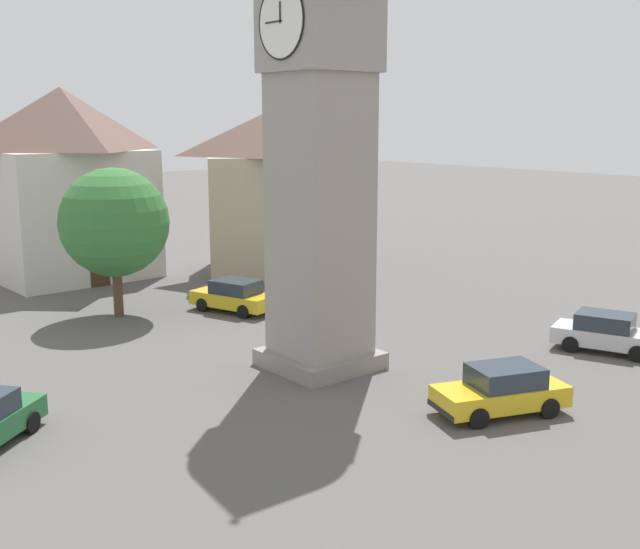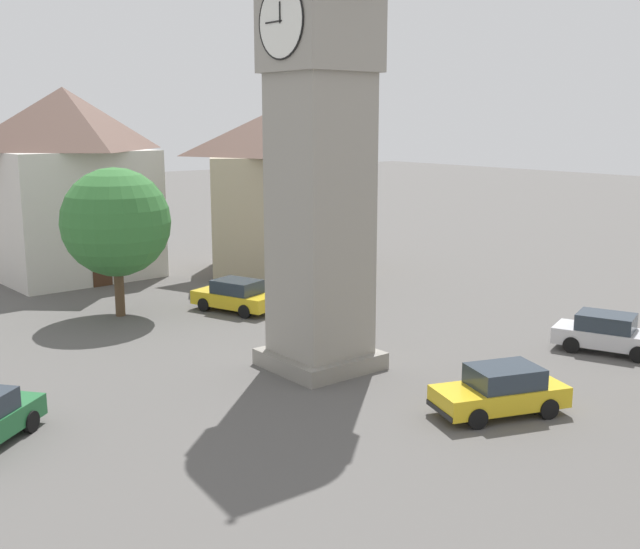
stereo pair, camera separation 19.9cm
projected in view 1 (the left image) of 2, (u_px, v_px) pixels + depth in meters
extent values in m
plane|color=#565451|center=(320.00, 366.00, 28.52)|extent=(200.00, 200.00, 0.00)
cube|color=gray|center=(320.00, 359.00, 28.46)|extent=(3.60, 3.60, 0.60)
cube|color=gray|center=(320.00, 217.00, 27.41)|extent=(2.88, 2.88, 9.94)
cube|color=gray|center=(320.00, 25.00, 26.11)|extent=(3.22, 3.22, 3.16)
cylinder|color=white|center=(281.00, 21.00, 25.10)|extent=(2.42, 0.04, 2.42)
torus|color=black|center=(281.00, 21.00, 25.09)|extent=(2.48, 0.06, 2.48)
cube|color=black|center=(280.00, 12.00, 25.02)|extent=(0.05, 0.02, 0.68)
cube|color=black|center=(273.00, 22.00, 25.35)|extent=(0.92, 0.02, 0.04)
cylinder|color=white|center=(356.00, 28.00, 27.12)|extent=(2.42, 0.04, 2.42)
torus|color=black|center=(356.00, 28.00, 27.13)|extent=(2.48, 0.06, 2.48)
cube|color=gold|center=(233.00, 299.00, 36.54)|extent=(4.43, 2.92, 0.64)
cube|color=#28333D|center=(236.00, 287.00, 36.34)|extent=(2.49, 2.15, 0.64)
cylinder|color=black|center=(203.00, 305.00, 36.58)|extent=(0.68, 0.41, 0.64)
cylinder|color=black|center=(224.00, 298.00, 37.90)|extent=(0.68, 0.41, 0.64)
cylinder|color=black|center=(244.00, 312.00, 35.29)|extent=(0.68, 0.41, 0.64)
cylinder|color=black|center=(264.00, 305.00, 36.62)|extent=(0.68, 0.41, 0.64)
cube|color=black|center=(201.00, 298.00, 37.65)|extent=(0.65, 1.62, 0.16)
cube|color=gold|center=(500.00, 396.00, 23.83)|extent=(3.00, 4.43, 0.64)
cube|color=#28333D|center=(505.00, 376.00, 23.75)|extent=(2.18, 2.51, 0.64)
cylinder|color=black|center=(478.00, 418.00, 22.74)|extent=(0.43, 0.68, 0.64)
cylinder|color=black|center=(452.00, 400.00, 24.23)|extent=(0.43, 0.68, 0.64)
cylinder|color=black|center=(549.00, 408.00, 23.53)|extent=(0.43, 0.68, 0.64)
cylinder|color=black|center=(519.00, 391.00, 25.01)|extent=(0.43, 0.68, 0.64)
cube|color=black|center=(442.00, 410.00, 23.22)|extent=(1.61, 0.68, 0.16)
cube|color=silver|center=(608.00, 337.00, 30.21)|extent=(4.44, 3.04, 0.64)
cube|color=#28333D|center=(605.00, 321.00, 30.16)|extent=(2.52, 2.20, 0.64)
cylinder|color=black|center=(638.00, 354.00, 28.97)|extent=(0.68, 0.43, 0.64)
cylinder|color=black|center=(580.00, 335.00, 31.54)|extent=(0.68, 0.43, 0.64)
cylinder|color=black|center=(571.00, 344.00, 30.19)|extent=(0.68, 0.43, 0.64)
cylinder|color=black|center=(31.00, 422.00, 22.42)|extent=(0.57, 0.64, 0.64)
cube|color=black|center=(22.00, 409.00, 23.34)|extent=(1.37, 1.14, 0.16)
cylinder|color=#2D3351|center=(335.00, 288.00, 39.89)|extent=(0.13, 0.13, 0.82)
cylinder|color=#2D3351|center=(332.00, 288.00, 39.76)|extent=(0.13, 0.13, 0.82)
cube|color=#386BB7|center=(334.00, 274.00, 39.68)|extent=(0.27, 0.39, 0.60)
cylinder|color=#386BB7|center=(337.00, 275.00, 39.86)|extent=(0.09, 0.09, 0.60)
cylinder|color=#386BB7|center=(331.00, 276.00, 39.52)|extent=(0.09, 0.09, 0.60)
sphere|color=#9E7051|center=(334.00, 266.00, 39.59)|extent=(0.22, 0.22, 0.22)
sphere|color=black|center=(334.00, 265.00, 39.60)|extent=(0.20, 0.20, 0.20)
cylinder|color=brown|center=(118.00, 288.00, 35.52)|extent=(0.44, 0.44, 2.65)
sphere|color=#337033|center=(114.00, 222.00, 34.91)|extent=(4.96, 4.96, 4.96)
cube|color=tan|center=(276.00, 214.00, 45.65)|extent=(9.22, 9.85, 6.87)
pyramid|color=brown|center=(275.00, 132.00, 44.70)|extent=(9.68, 10.34, 2.72)
cube|color=#422819|center=(281.00, 263.00, 43.17)|extent=(0.63, 0.99, 2.10)
cube|color=beige|center=(67.00, 214.00, 44.25)|extent=(8.01, 8.39, 7.25)
pyramid|color=brown|center=(61.00, 119.00, 43.18)|extent=(8.41, 8.81, 3.49)
cube|color=#422819|center=(100.00, 268.00, 41.88)|extent=(0.12, 1.10, 2.10)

